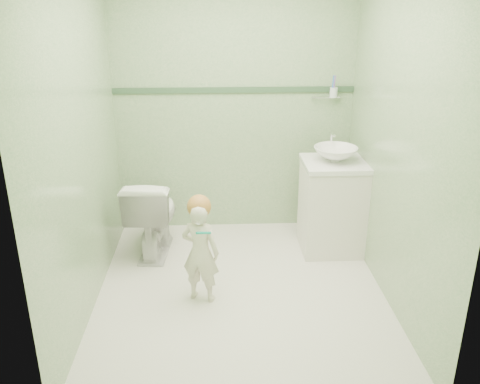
{
  "coord_description": "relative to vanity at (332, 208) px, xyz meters",
  "views": [
    {
      "loc": [
        -0.17,
        -3.39,
        2.17
      ],
      "look_at": [
        0.0,
        0.15,
        0.78
      ],
      "focal_mm": 38.07,
      "sensor_mm": 36.0,
      "label": 1
    }
  ],
  "objects": [
    {
      "name": "ground",
      "position": [
        -0.84,
        -0.7,
        -0.4
      ],
      "size": [
        2.5,
        2.5,
        0.0
      ],
      "primitive_type": "plane",
      "color": "silver",
      "rests_on": "ground"
    },
    {
      "name": "room_shell",
      "position": [
        -0.84,
        -0.7,
        0.8
      ],
      "size": [
        2.5,
        2.54,
        2.4
      ],
      "color": "#83B07D",
      "rests_on": "ground"
    },
    {
      "name": "trim_stripe",
      "position": [
        -0.84,
        0.54,
        0.95
      ],
      "size": [
        2.2,
        0.02,
        0.05
      ],
      "primitive_type": "cube",
      "color": "#355539",
      "rests_on": "room_shell"
    },
    {
      "name": "vanity",
      "position": [
        0.0,
        0.0,
        0.0
      ],
      "size": [
        0.52,
        0.5,
        0.8
      ],
      "primitive_type": "cube",
      "color": "silver",
      "rests_on": "ground"
    },
    {
      "name": "counter",
      "position": [
        0.0,
        0.0,
        0.41
      ],
      "size": [
        0.54,
        0.52,
        0.04
      ],
      "primitive_type": "cube",
      "color": "white",
      "rests_on": "vanity"
    },
    {
      "name": "basin",
      "position": [
        0.0,
        0.0,
        0.49
      ],
      "size": [
        0.37,
        0.37,
        0.13
      ],
      "primitive_type": "imported",
      "color": "white",
      "rests_on": "counter"
    },
    {
      "name": "faucet",
      "position": [
        0.0,
        0.19,
        0.57
      ],
      "size": [
        0.03,
        0.13,
        0.18
      ],
      "color": "silver",
      "rests_on": "counter"
    },
    {
      "name": "cup_holder",
      "position": [
        0.05,
        0.48,
        0.93
      ],
      "size": [
        0.26,
        0.07,
        0.21
      ],
      "color": "silver",
      "rests_on": "room_shell"
    },
    {
      "name": "toilet",
      "position": [
        -1.58,
        0.01,
        -0.04
      ],
      "size": [
        0.45,
        0.73,
        0.71
      ],
      "primitive_type": "imported",
      "rotation": [
        0.0,
        0.0,
        3.06
      ],
      "color": "white",
      "rests_on": "ground"
    },
    {
      "name": "toddler",
      "position": [
        -1.14,
        -0.77,
        -0.01
      ],
      "size": [
        0.33,
        0.27,
        0.78
      ],
      "primitive_type": "imported",
      "rotation": [
        0.0,
        0.0,
        2.8
      ],
      "color": "beige",
      "rests_on": "ground"
    },
    {
      "name": "hair_cap",
      "position": [
        -1.14,
        -0.74,
        0.35
      ],
      "size": [
        0.17,
        0.17,
        0.17
      ],
      "primitive_type": "sphere",
      "color": "#B17636",
      "rests_on": "toddler"
    },
    {
      "name": "teal_toothbrush",
      "position": [
        -1.11,
        -0.91,
        0.23
      ],
      "size": [
        0.11,
        0.14,
        0.08
      ],
      "color": "#0D9982",
      "rests_on": "toddler"
    }
  ]
}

